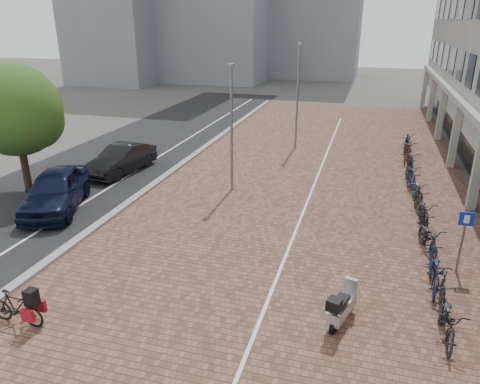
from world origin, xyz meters
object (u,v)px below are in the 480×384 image
object	(u,v)px
scooter_front	(342,305)
parking_sign	(464,234)
car_dark	(122,159)
hero_bike	(16,307)
car_navy	(56,190)

from	to	relation	value
scooter_front	parking_sign	bearing A→B (deg)	64.32
car_dark	scooter_front	size ratio (longest dim) A/B	2.78
hero_bike	scooter_front	distance (m)	8.36
car_dark	parking_sign	distance (m)	16.14
car_dark	hero_bike	bearing A→B (deg)	-65.04
car_dark	hero_bike	size ratio (longest dim) A/B	2.66
car_dark	car_navy	bearing A→B (deg)	-84.52
hero_bike	parking_sign	distance (m)	12.77
hero_bike	parking_sign	bearing A→B (deg)	-60.58
car_navy	parking_sign	xyz separation A→B (m)	(15.19, -0.79, 0.51)
scooter_front	parking_sign	size ratio (longest dim) A/B	0.75
car_navy	car_dark	size ratio (longest dim) A/B	1.13
hero_bike	parking_sign	size ratio (longest dim) A/B	0.79
hero_bike	scooter_front	bearing A→B (deg)	-71.66
car_dark	hero_bike	xyz separation A→B (m)	(3.79, -11.72, -0.21)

